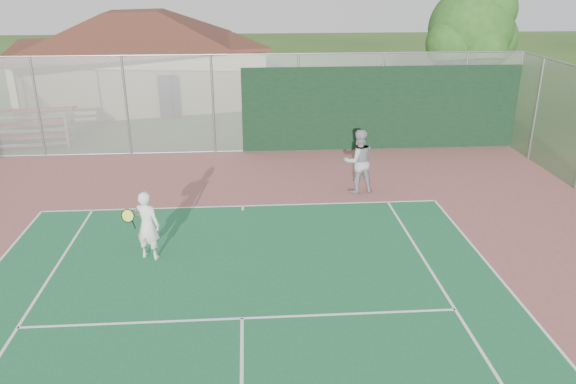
# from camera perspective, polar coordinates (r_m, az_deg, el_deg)

# --- Properties ---
(back_fence) EXTENTS (20.08, 0.11, 3.53)m
(back_fence) POSITION_cam_1_polar(r_m,az_deg,el_deg) (20.17, 1.34, 8.70)
(back_fence) COLOR gray
(back_fence) RESTS_ON ground
(clubhouse) EXTENTS (13.69, 10.73, 5.23)m
(clubhouse) POSITION_cam_1_polar(r_m,az_deg,el_deg) (29.32, -15.05, 13.95)
(clubhouse) COLOR tan
(clubhouse) RESTS_ON ground
(bleachers) EXTENTS (3.46, 2.28, 1.21)m
(bleachers) POSITION_cam_1_polar(r_m,az_deg,el_deg) (23.55, -24.89, 6.01)
(bleachers) COLOR #9F2C24
(bleachers) RESTS_ON ground
(tree) EXTENTS (4.14, 3.92, 5.77)m
(tree) POSITION_cam_1_polar(r_m,az_deg,el_deg) (25.57, 18.24, 15.20)
(tree) COLOR #3C2316
(tree) RESTS_ON ground
(player_white_front) EXTENTS (0.85, 0.71, 1.61)m
(player_white_front) POSITION_cam_1_polar(r_m,az_deg,el_deg) (12.96, -14.15, -3.34)
(player_white_front) COLOR silver
(player_white_front) RESTS_ON ground
(player_grey_back) EXTENTS (1.03, 0.87, 1.89)m
(player_grey_back) POSITION_cam_1_polar(r_m,az_deg,el_deg) (16.52, 7.15, 3.06)
(player_grey_back) COLOR #96989A
(player_grey_back) RESTS_ON ground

